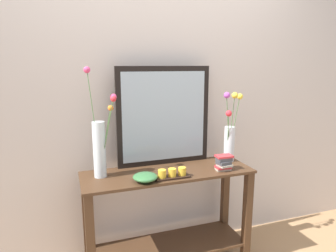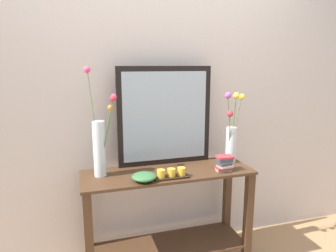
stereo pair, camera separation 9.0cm
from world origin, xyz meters
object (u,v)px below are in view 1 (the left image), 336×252
Objects in this scene: book_stack at (224,163)px; vase_right at (230,136)px; tall_vase_left at (100,144)px; candle_tray at (172,174)px; mirror_leaning at (164,116)px; console_table at (168,211)px; decorative_bowl at (145,177)px.

vase_right is at bearing 49.50° from book_stack.
tall_vase_left is 3.11× the size of candle_tray.
tall_vase_left is at bearing -179.86° from vase_right.
tall_vase_left reaches higher than book_stack.
mirror_leaning reaches higher than vase_right.
console_table is 5.14× the size of candle_tray.
decorative_bowl is at bearing -147.04° from console_table.
tall_vase_left is 1.33× the size of vase_right.
vase_right is at bearing 0.14° from tall_vase_left.
console_table is 0.73m from tall_vase_left.
tall_vase_left is 0.91m from book_stack.
tall_vase_left is 0.54m from candle_tray.
mirror_leaning reaches higher than tall_vase_left.
mirror_leaning is 5.94× the size of book_stack.
mirror_leaning is (0.03, 0.18, 0.70)m from console_table.
mirror_leaning reaches higher than decorative_bowl.
mirror_leaning is 3.12× the size of candle_tray.
tall_vase_left is 5.93× the size of book_stack.
console_table is 7.48× the size of decorative_bowl.
console_table is 1.65× the size of tall_vase_left.
book_stack is at bearing -15.91° from console_table.
decorative_bowl is at bearing -35.38° from tall_vase_left.
console_table is at bearing 32.96° from decorative_bowl.
console_table is 0.76m from vase_right.
mirror_leaning is at bearing 81.68° from candle_tray.
candle_tray is at bearing 0.87° from decorative_bowl.
candle_tray is at bearing -96.81° from console_table.
book_stack is at bearing -38.29° from mirror_leaning.
vase_right reaches higher than book_stack.
vase_right reaches higher than console_table.
candle_tray is (-0.05, -0.31, -0.35)m from mirror_leaning.
mirror_leaning is 4.54× the size of decorative_bowl.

